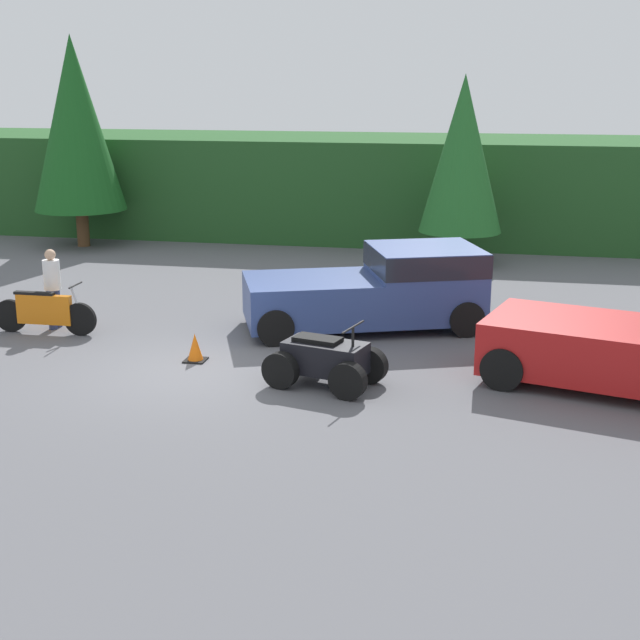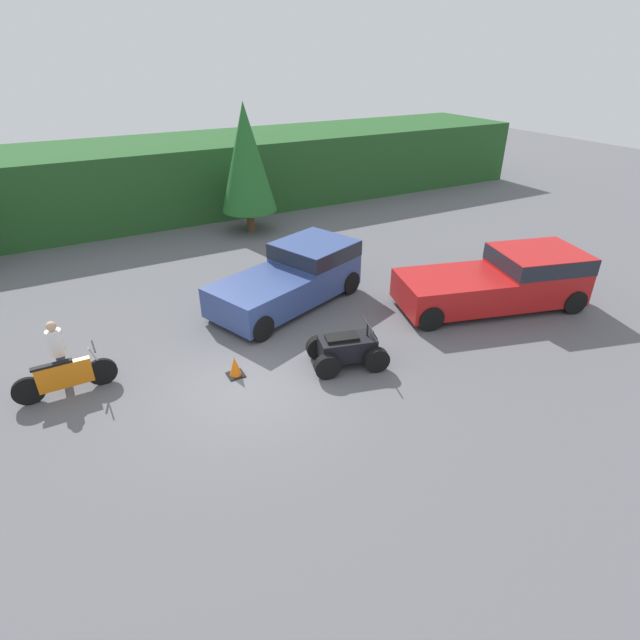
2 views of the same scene
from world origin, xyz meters
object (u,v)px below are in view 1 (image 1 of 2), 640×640
at_px(dirt_bike, 45,312).
at_px(pickup_truck_second, 383,286).
at_px(traffic_cone, 195,348).
at_px(quad_atv, 325,361).
at_px(rider_person, 53,286).

bearing_deg(dirt_bike, pickup_truck_second, 14.45).
distance_m(dirt_bike, traffic_cone, 4.00).
bearing_deg(dirt_bike, quad_atv, -18.85).
bearing_deg(quad_atv, traffic_cone, 176.49).
bearing_deg(rider_person, traffic_cone, -20.51).
height_order(pickup_truck_second, quad_atv, pickup_truck_second).
bearing_deg(pickup_truck_second, rider_person, 171.17).
bearing_deg(traffic_cone, quad_atv, -18.38).
relative_size(dirt_bike, quad_atv, 1.06).
xyz_separation_m(dirt_bike, rider_person, (-0.01, 0.45, 0.48)).
xyz_separation_m(pickup_truck_second, dirt_bike, (-7.07, -1.94, -0.47)).
height_order(dirt_bike, rider_person, rider_person).
xyz_separation_m(quad_atv, traffic_cone, (-2.76, 0.92, -0.21)).
bearing_deg(pickup_truck_second, quad_atv, -117.84).
xyz_separation_m(dirt_bike, quad_atv, (6.56, -2.13, -0.01)).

